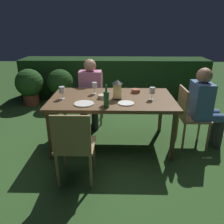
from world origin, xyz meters
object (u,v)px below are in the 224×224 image
object	(u,v)px
lantern_centerpiece	(117,88)
wine_glass_a	(152,91)
green_bottle_on_table	(106,99)
wine_glass_d	(95,86)
chair_side_left_a	(74,144)
wine_glass_c	(62,90)
person_in_blue	(205,104)
dining_table	(112,101)
plate_b	(126,103)
person_in_pink	(90,90)
bowl_olives	(136,91)
bowl_bread	(103,96)
plate_a	(84,104)
potted_plant_corner	(61,85)
wine_glass_b	(107,95)
chair_side_right_a	(92,95)
chair_head_far	(189,114)
potted_plant_by_hedge	(30,85)

from	to	relation	value
lantern_centerpiece	wine_glass_a	bearing A→B (deg)	-1.87
green_bottle_on_table	wine_glass_d	xyz separation A→B (m)	(-0.20, 0.59, 0.01)
chair_side_left_a	wine_glass_c	xyz separation A→B (m)	(-0.30, 0.84, 0.36)
person_in_blue	wine_glass_c	xyz separation A→B (m)	(-1.99, -0.06, 0.21)
green_bottle_on_table	wine_glass_d	bearing A→B (deg)	108.68
dining_table	plate_b	size ratio (longest dim) A/B	8.27
person_in_pink	bowl_olives	xyz separation A→B (m)	(0.74, -0.45, 0.12)
person_in_pink	bowl_bread	world-z (taller)	person_in_pink
person_in_blue	wine_glass_c	size ratio (longest dim) A/B	6.80
wine_glass_d	plate_a	world-z (taller)	wine_glass_d
person_in_blue	person_in_pink	xyz separation A→B (m)	(-1.69, 0.70, 0.00)
green_bottle_on_table	wine_glass_a	world-z (taller)	green_bottle_on_table
wine_glass_d	plate_b	world-z (taller)	wine_glass_d
bowl_olives	bowl_bread	xyz separation A→B (m)	(-0.48, -0.29, -0.00)
green_bottle_on_table	wine_glass_c	size ratio (longest dim) A/B	1.72
dining_table	person_in_pink	world-z (taller)	person_in_pink
plate_a	potted_plant_corner	bearing A→B (deg)	111.80
wine_glass_b	wine_glass_d	bearing A→B (deg)	112.82
person_in_pink	wine_glass_a	size ratio (longest dim) A/B	6.80
wine_glass_d	plate_b	distance (m)	0.64
lantern_centerpiece	wine_glass_c	distance (m)	0.76
chair_side_right_a	potted_plant_corner	bearing A→B (deg)	133.29
wine_glass_c	plate_b	bearing A→B (deg)	-13.10
bowl_olives	potted_plant_corner	size ratio (longest dim) A/B	0.16
wine_glass_d	bowl_olives	xyz separation A→B (m)	(0.61, 0.07, -0.09)
chair_side_right_a	potted_plant_corner	distance (m)	1.12
chair_head_far	person_in_blue	world-z (taller)	person_in_blue
dining_table	person_in_pink	distance (m)	0.80
green_bottle_on_table	bowl_olives	distance (m)	0.78
green_bottle_on_table	wine_glass_d	size ratio (longest dim) A/B	1.72
chair_side_right_a	potted_plant_corner	size ratio (longest dim) A/B	1.09
person_in_pink	plate_a	distance (m)	1.00
chair_side_left_a	bowl_bread	size ratio (longest dim) A/B	6.59
person_in_pink	green_bottle_on_table	distance (m)	1.17
green_bottle_on_table	dining_table	bearing A→B (deg)	81.24
dining_table	chair_side_right_a	xyz separation A→B (m)	(-0.39, 0.90, -0.19)
potted_plant_by_hedge	plate_a	bearing A→B (deg)	-53.50
chair_side_left_a	person_in_pink	distance (m)	1.61
bowl_bread	green_bottle_on_table	bearing A→B (deg)	-79.58
person_in_blue	plate_b	bearing A→B (deg)	-166.88
green_bottle_on_table	bowl_bread	size ratio (longest dim) A/B	2.20
chair_head_far	green_bottle_on_table	world-z (taller)	green_bottle_on_table
bowl_bread	plate_a	bearing A→B (deg)	-132.33
green_bottle_on_table	potted_plant_by_hedge	world-z (taller)	green_bottle_on_table
wine_glass_c	bowl_bread	xyz separation A→B (m)	(0.56, 0.02, -0.09)
chair_side_left_a	bowl_olives	world-z (taller)	chair_side_left_a
dining_table	potted_plant_by_hedge	xyz separation A→B (m)	(-1.84, 1.72, -0.22)
dining_table	chair_side_left_a	size ratio (longest dim) A/B	1.98
chair_head_far	wine_glass_c	bearing A→B (deg)	-178.16
person_in_blue	lantern_centerpiece	world-z (taller)	person_in_blue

